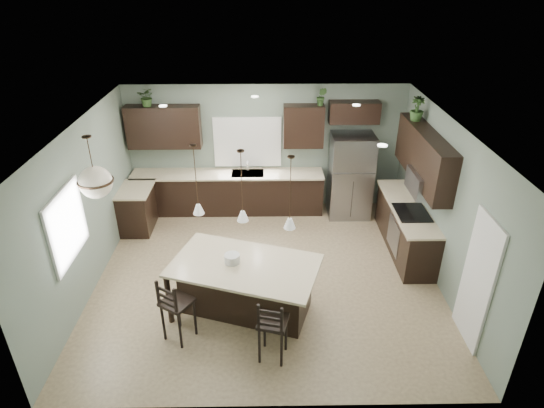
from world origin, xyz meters
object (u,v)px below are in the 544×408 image
at_px(bar_stool_right, 273,328).
at_px(plant_back_left, 147,97).
at_px(refrigerator, 350,176).
at_px(bar_stool_left, 178,308).
at_px(kitchen_island, 245,289).
at_px(serving_dish, 232,259).

xyz_separation_m(bar_stool_right, plant_back_left, (-2.49, 4.46, 2.06)).
xyz_separation_m(refrigerator, bar_stool_left, (-3.13, -3.79, -0.38)).
bearing_deg(refrigerator, bar_stool_right, -112.69).
height_order(kitchen_island, bar_stool_right, bar_stool_right).
bearing_deg(serving_dish, kitchen_island, -18.10).
bearing_deg(refrigerator, kitchen_island, -123.88).
distance_m(serving_dish, bar_stool_right, 1.27).
relative_size(serving_dish, plant_back_left, 0.61).
distance_m(kitchen_island, bar_stool_right, 1.05).
xyz_separation_m(kitchen_island, bar_stool_left, (-0.96, -0.55, 0.09)).
bearing_deg(kitchen_island, serving_dish, 180.00).
bearing_deg(refrigerator, serving_dish, -126.67).
bearing_deg(refrigerator, bar_stool_left, -129.60).
xyz_separation_m(kitchen_island, serving_dish, (-0.19, 0.06, 0.53)).
relative_size(kitchen_island, serving_dish, 9.27).
height_order(serving_dish, bar_stool_left, bar_stool_left).
bearing_deg(bar_stool_left, bar_stool_right, 16.53).
distance_m(bar_stool_left, bar_stool_right, 1.44).
relative_size(kitchen_island, plant_back_left, 5.68).
relative_size(serving_dish, bar_stool_left, 0.22).
height_order(bar_stool_right, plant_back_left, plant_back_left).
distance_m(kitchen_island, serving_dish, 0.57).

